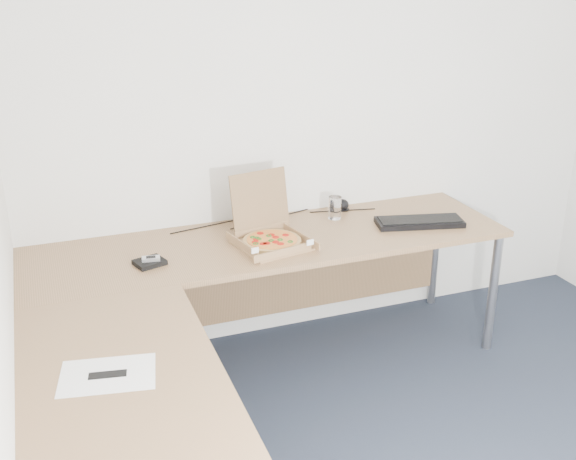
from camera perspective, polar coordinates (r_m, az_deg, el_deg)
name	(u,v)px	position (r m, az deg, el deg)	size (l,w,h in m)	color
room_shell	(547,225)	(2.48, 20.57, 0.36)	(3.50, 3.50, 2.50)	white
desk	(234,289)	(3.12, -4.48, -4.88)	(2.50, 2.20, 0.73)	#966E47
pizza_box	(271,237)	(3.49, -1.44, -0.58)	(0.33, 0.38, 0.33)	#9F774D
drinking_glass	(335,208)	(3.84, 3.89, 1.85)	(0.07, 0.07, 0.13)	white
keyboard	(419,222)	(3.82, 10.80, 0.64)	(0.47, 0.17, 0.03)	black
wallet	(150,262)	(3.34, -11.36, -2.64)	(0.13, 0.11, 0.02)	black
phone	(151,259)	(3.33, -11.26, -2.34)	(0.08, 0.04, 0.02)	#B2B5BA
paper_sheet	(108,375)	(2.54, -14.68, -11.49)	(0.33, 0.23, 0.00)	white
dome_speaker	(343,204)	(3.99, 4.53, 2.14)	(0.08, 0.08, 0.07)	black
cable_bundle	(271,219)	(3.84, -1.44, 0.94)	(0.58, 0.04, 0.01)	black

